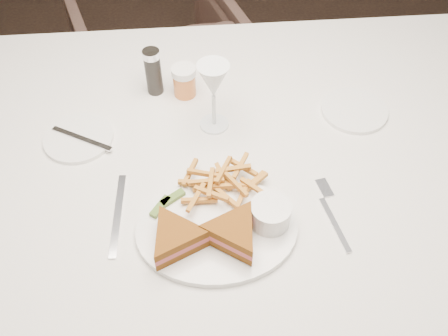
% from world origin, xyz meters
% --- Properties ---
extents(ground, '(5.00, 5.00, 0.00)m').
position_xyz_m(ground, '(0.00, 0.00, 0.00)').
color(ground, black).
rests_on(ground, ground).
extents(table, '(1.72, 1.23, 0.75)m').
position_xyz_m(table, '(-0.36, -0.26, 0.38)').
color(table, silver).
rests_on(table, ground).
extents(chair_far, '(0.71, 0.68, 0.63)m').
position_xyz_m(chair_far, '(-0.44, 0.74, 0.31)').
color(chair_far, '#4B352E').
rests_on(chair_far, ground).
extents(table_setting, '(0.82, 0.66, 0.18)m').
position_xyz_m(table_setting, '(-0.39, -0.32, 0.79)').
color(table_setting, white).
rests_on(table_setting, table).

